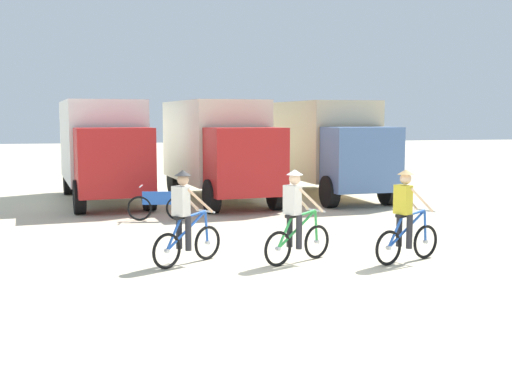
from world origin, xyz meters
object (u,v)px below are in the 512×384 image
object	(u,v)px
box_truck_tan_camper	(326,144)
bicycle_spare	(159,206)
cyclist_near_camera	(406,219)
box_truck_cream_rv	(218,145)
cyclist_cowboy_hat	(296,220)
cyclist_orange_shirt	(185,221)
box_truck_white_box	(103,145)

from	to	relation	value
box_truck_tan_camper	bicycle_spare	world-z (taller)	box_truck_tan_camper
box_truck_tan_camper	cyclist_near_camera	bearing A→B (deg)	-100.06
box_truck_cream_rv	bicycle_spare	size ratio (longest dim) A/B	4.09
cyclist_cowboy_hat	bicycle_spare	xyz separation A→B (m)	(-2.26, 5.66, -0.45)
box_truck_tan_camper	cyclist_orange_shirt	xyz separation A→B (m)	(-6.02, -9.53, -1.03)
box_truck_white_box	cyclist_orange_shirt	size ratio (longest dim) A/B	3.84
cyclist_orange_shirt	box_truck_white_box	bearing A→B (deg)	99.58
box_truck_cream_rv	bicycle_spare	world-z (taller)	box_truck_cream_rv
box_truck_white_box	bicycle_spare	xyz separation A→B (m)	(1.52, -4.54, -1.48)
cyclist_near_camera	bicycle_spare	bearing A→B (deg)	125.62
cyclist_orange_shirt	cyclist_near_camera	bearing A→B (deg)	-9.73
box_truck_cream_rv	box_truck_tan_camper	xyz separation A→B (m)	(3.92, 0.33, 0.00)
box_truck_cream_rv	bicycle_spare	xyz separation A→B (m)	(-2.25, -3.85, -1.48)
box_truck_white_box	box_truck_tan_camper	distance (m)	7.70
box_truck_tan_camper	cyclist_orange_shirt	distance (m)	11.32
box_truck_white_box	cyclist_cowboy_hat	size ratio (longest dim) A/B	3.84
cyclist_near_camera	bicycle_spare	world-z (taller)	cyclist_near_camera
cyclist_orange_shirt	cyclist_cowboy_hat	bearing A→B (deg)	-8.32
box_truck_cream_rv	cyclist_orange_shirt	distance (m)	9.50
box_truck_white_box	box_truck_tan_camper	size ratio (longest dim) A/B	1.01
cyclist_orange_shirt	bicycle_spare	distance (m)	5.37
cyclist_cowboy_hat	bicycle_spare	world-z (taller)	cyclist_cowboy_hat
box_truck_white_box	cyclist_orange_shirt	bearing A→B (deg)	-80.42
box_truck_white_box	cyclist_orange_shirt	distance (m)	10.08
box_truck_cream_rv	box_truck_tan_camper	world-z (taller)	same
cyclist_near_camera	box_truck_tan_camper	bearing A→B (deg)	79.94
box_truck_tan_camper	cyclist_cowboy_hat	xyz separation A→B (m)	(-3.91, -9.84, -1.03)
box_truck_white_box	box_truck_tan_camper	bearing A→B (deg)	-2.66
cyclist_cowboy_hat	cyclist_orange_shirt	bearing A→B (deg)	171.68
box_truck_tan_camper	cyclist_near_camera	size ratio (longest dim) A/B	3.80
box_truck_cream_rv	cyclist_orange_shirt	size ratio (longest dim) A/B	3.84
box_truck_cream_rv	cyclist_orange_shirt	world-z (taller)	box_truck_cream_rv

